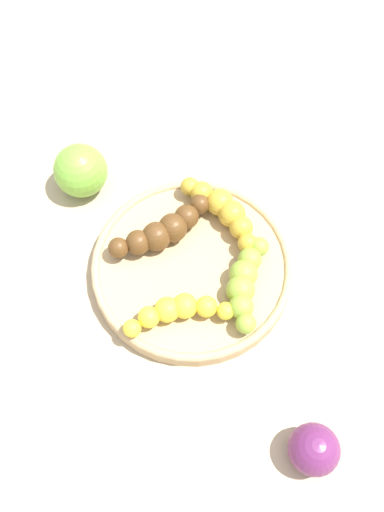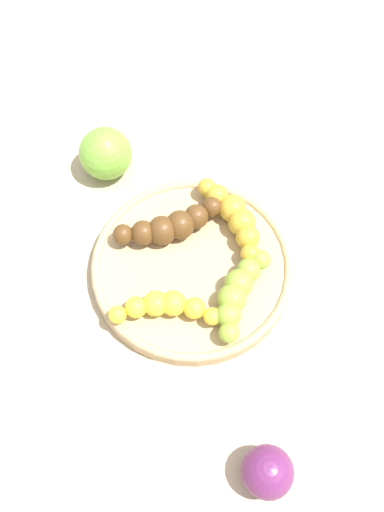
% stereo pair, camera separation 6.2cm
% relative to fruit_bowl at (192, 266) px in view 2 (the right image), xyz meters
% --- Properties ---
extents(ground_plane, '(2.40, 2.40, 0.00)m').
position_rel_fruit_bowl_xyz_m(ground_plane, '(0.00, 0.00, -0.01)').
color(ground_plane, tan).
extents(fruit_bowl, '(0.24, 0.24, 0.02)m').
position_rel_fruit_bowl_xyz_m(fruit_bowl, '(0.00, 0.00, 0.00)').
color(fruit_bowl, tan).
rests_on(fruit_bowl, ground_plane).
extents(banana_overripe, '(0.11, 0.09, 0.04)m').
position_rel_fruit_bowl_xyz_m(banana_overripe, '(0.04, -0.03, 0.02)').
color(banana_overripe, '#593819').
rests_on(banana_overripe, fruit_bowl).
extents(banana_yellow, '(0.12, 0.06, 0.03)m').
position_rel_fruit_bowl_xyz_m(banana_yellow, '(0.01, 0.07, 0.02)').
color(banana_yellow, yellow).
rests_on(banana_yellow, fruit_bowl).
extents(banana_green, '(0.04, 0.12, 0.03)m').
position_rel_fruit_bowl_xyz_m(banana_green, '(-0.06, 0.02, 0.02)').
color(banana_green, '#8CAD38').
rests_on(banana_green, fruit_bowl).
extents(banana_spotted, '(0.10, 0.09, 0.03)m').
position_rel_fruit_bowl_xyz_m(banana_spotted, '(-0.03, -0.07, 0.02)').
color(banana_spotted, gold).
rests_on(banana_spotted, fruit_bowl).
extents(apple_green, '(0.07, 0.07, 0.07)m').
position_rel_fruit_bowl_xyz_m(apple_green, '(0.16, -0.10, 0.02)').
color(apple_green, '#72B238').
rests_on(apple_green, ground_plane).
extents(plum_purple, '(0.05, 0.05, 0.05)m').
position_rel_fruit_bowl_xyz_m(plum_purple, '(-0.15, 0.19, 0.01)').
color(plum_purple, '#662659').
rests_on(plum_purple, ground_plane).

